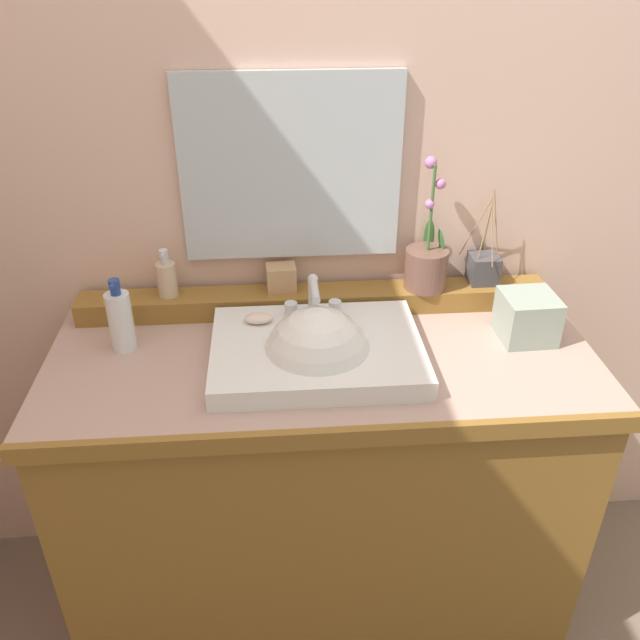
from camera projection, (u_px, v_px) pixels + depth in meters
floor at (322, 601)px, 2.06m from camera, size 2.97×3.74×0.10m
wall_back at (310, 110)px, 1.66m from camera, size 2.97×0.20×2.74m
vanity_cabinet at (322, 487)px, 1.80m from camera, size 1.33×0.57×0.89m
back_ledge at (316, 300)px, 1.75m from camera, size 1.25×0.10×0.06m
sink_basin at (317, 356)px, 1.54m from camera, size 0.50×0.37×0.28m
soap_bar at (259, 318)px, 1.61m from camera, size 0.07×0.04×0.02m
potted_plant at (427, 263)px, 1.72m from camera, size 0.11×0.13×0.35m
soap_dispenser at (167, 278)px, 1.69m from camera, size 0.05×0.05×0.13m
reed_diffuser at (483, 268)px, 1.76m from camera, size 0.10×0.11×0.26m
trinket_box at (281, 278)px, 1.73m from camera, size 0.08×0.07×0.07m
lotion_bottle at (121, 320)px, 1.57m from camera, size 0.06×0.06×0.19m
tissue_box at (527, 317)px, 1.62m from camera, size 0.13×0.13×0.12m
mirror at (291, 169)px, 1.62m from camera, size 0.55×0.02×0.47m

